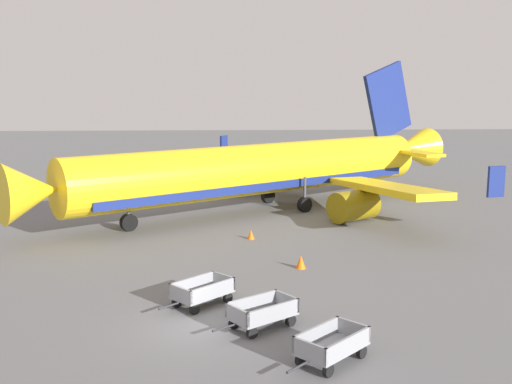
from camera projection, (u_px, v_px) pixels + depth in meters
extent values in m
plane|color=slate|center=(203.00, 325.00, 23.26)|extent=(220.00, 220.00, 0.00)
cylinder|color=yellow|center=(260.00, 169.00, 44.33)|extent=(27.01, 19.72, 3.70)
cube|color=navy|center=(260.00, 183.00, 44.50)|extent=(24.41, 17.90, 0.56)
cone|color=yellow|center=(30.00, 192.00, 34.61)|extent=(4.67, 4.79, 3.63)
cone|color=yellow|center=(411.00, 149.00, 54.35)|extent=(5.69, 5.42, 3.52)
cube|color=yellow|center=(384.00, 187.00, 40.28)|extent=(5.18, 13.26, 1.35)
cube|color=navy|center=(496.00, 182.00, 36.53)|extent=(1.12, 0.42, 1.90)
cylinder|color=#856D0E|center=(354.00, 206.00, 41.02)|extent=(3.83, 3.52, 2.10)
cube|color=yellow|center=(240.00, 163.00, 53.47)|extent=(12.20, 9.47, 1.35)
cube|color=navy|center=(224.00, 145.00, 59.99)|extent=(0.79, 1.02, 1.90)
cylinder|color=#856D0E|center=(239.00, 181.00, 51.74)|extent=(3.83, 3.52, 2.10)
cube|color=navy|center=(388.00, 101.00, 51.66)|extent=(5.17, 3.62, 6.88)
cube|color=yellow|center=(418.00, 153.00, 49.95)|extent=(3.14, 5.49, 0.24)
cube|color=yellow|center=(361.00, 147.00, 55.01)|extent=(5.20, 4.64, 0.24)
cylinder|color=#4C4C51|center=(128.00, 207.00, 38.41)|extent=(0.20, 0.20, 2.04)
cylinder|color=black|center=(129.00, 222.00, 38.59)|extent=(1.16, 0.98, 1.10)
cylinder|color=#4C4C51|center=(305.00, 191.00, 44.34)|extent=(0.20, 0.20, 2.04)
cylinder|color=black|center=(305.00, 205.00, 44.51)|extent=(1.16, 0.98, 1.10)
cylinder|color=#4C4C51|center=(268.00, 183.00, 47.81)|extent=(0.20, 0.20, 2.04)
cylinder|color=black|center=(268.00, 196.00, 47.98)|extent=(1.16, 0.98, 1.10)
cube|color=gray|center=(332.00, 348.00, 20.06)|extent=(2.78, 2.74, 0.08)
cube|color=gray|center=(348.00, 345.00, 19.57)|extent=(1.88, 1.80, 0.55)
cube|color=gray|center=(316.00, 334.00, 20.45)|extent=(1.88, 1.80, 0.55)
cube|color=gray|center=(309.00, 351.00, 19.15)|extent=(1.04, 1.08, 0.55)
cube|color=gray|center=(353.00, 329.00, 20.87)|extent=(1.04, 1.08, 0.55)
cylinder|color=#2D2D33|center=(297.00, 367.00, 18.78)|extent=(0.78, 0.75, 0.08)
cylinder|color=black|center=(328.00, 370.00, 19.06)|extent=(0.43, 0.42, 0.44)
cylinder|color=black|center=(301.00, 360.00, 19.82)|extent=(0.43, 0.42, 0.44)
cylinder|color=black|center=(362.00, 352.00, 20.40)|extent=(0.43, 0.42, 0.44)
cylinder|color=black|center=(335.00, 342.00, 21.16)|extent=(0.43, 0.42, 0.44)
cube|color=gray|center=(263.00, 315.00, 22.96)|extent=(2.85, 2.58, 0.08)
cube|color=gray|center=(273.00, 313.00, 22.40)|extent=(2.10, 1.52, 0.55)
cube|color=gray|center=(252.00, 303.00, 23.41)|extent=(2.10, 1.52, 0.55)
cube|color=gray|center=(237.00, 315.00, 22.18)|extent=(0.89, 1.20, 0.55)
cube|color=gray|center=(286.00, 301.00, 23.64)|extent=(0.89, 1.20, 0.55)
cylinder|color=#2D2D33|center=(224.00, 328.00, 21.87)|extent=(0.86, 0.64, 0.08)
cylinder|color=black|center=(252.00, 333.00, 22.00)|extent=(0.45, 0.38, 0.44)
cylinder|color=black|center=(234.00, 323.00, 22.87)|extent=(0.45, 0.38, 0.44)
cylinder|color=black|center=(291.00, 321.00, 23.14)|extent=(0.45, 0.38, 0.44)
cylinder|color=black|center=(272.00, 312.00, 24.01)|extent=(0.45, 0.38, 0.44)
cube|color=gray|center=(202.00, 294.00, 25.35)|extent=(2.78, 2.74, 0.08)
cube|color=gray|center=(213.00, 290.00, 24.85)|extent=(1.88, 1.80, 0.55)
cube|color=gray|center=(192.00, 283.00, 25.73)|extent=(1.88, 1.80, 0.55)
cube|color=gray|center=(180.00, 294.00, 24.43)|extent=(1.04, 1.08, 0.55)
cube|color=gray|center=(223.00, 280.00, 26.15)|extent=(1.04, 1.08, 0.55)
cylinder|color=#2D2D33|center=(169.00, 306.00, 24.07)|extent=(0.78, 0.75, 0.08)
cylinder|color=black|center=(194.00, 309.00, 24.34)|extent=(0.43, 0.42, 0.44)
cylinder|color=black|center=(177.00, 302.00, 25.10)|extent=(0.43, 0.42, 0.44)
cylinder|color=black|center=(228.00, 298.00, 25.69)|extent=(0.43, 0.42, 0.44)
cylinder|color=black|center=(210.00, 292.00, 26.44)|extent=(0.43, 0.42, 0.44)
cone|color=orange|center=(251.00, 234.00, 36.52)|extent=(0.42, 0.42, 0.56)
cone|color=orange|center=(301.00, 262.00, 30.55)|extent=(0.51, 0.51, 0.67)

